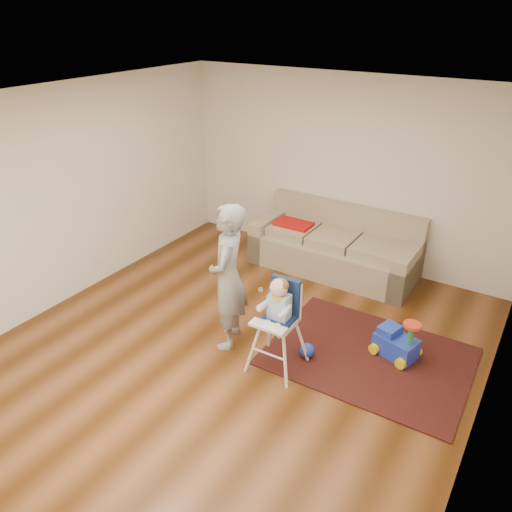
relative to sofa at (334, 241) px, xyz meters
The scene contains 9 objects.
ground 2.35m from the sofa, 93.14° to the right, with size 5.50×5.50×0.00m, color #49270C.
room_envelope 2.28m from the sofa, 94.06° to the right, with size 5.04×5.52×2.72m.
sofa is the anchor object (origin of this frame).
side_table 0.90m from the sofa, behind, with size 0.48×0.48×0.48m, color black, non-canonical shape.
area_rug 2.09m from the sofa, 54.28° to the right, with size 2.12×1.59×0.02m, color black.
ride_on_toy 2.07m from the sofa, 46.05° to the right, with size 0.45×0.32×0.49m, color blue, non-canonical shape.
toy_ball 2.15m from the sofa, 73.02° to the right, with size 0.17×0.17×0.17m, color blue.
high_chair 2.36m from the sofa, 79.91° to the right, with size 0.51×0.51×1.08m.
adult 2.29m from the sofa, 96.90° to the right, with size 0.62×0.40×1.69m, color gray.
Camera 1 is at (2.62, -3.75, 3.49)m, focal length 35.00 mm.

